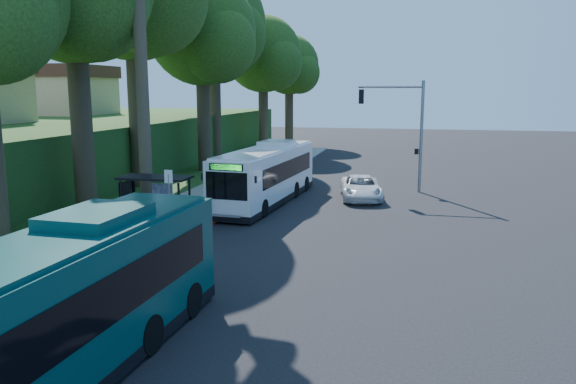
% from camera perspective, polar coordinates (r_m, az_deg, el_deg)
% --- Properties ---
extents(ground, '(140.00, 140.00, 0.00)m').
position_cam_1_polar(ground, '(27.31, 3.05, -3.27)').
color(ground, black).
rests_on(ground, ground).
extents(sidewalk, '(4.50, 70.00, 0.12)m').
position_cam_1_polar(sidewalk, '(29.39, -11.13, -2.35)').
color(sidewalk, gray).
rests_on(sidewalk, ground).
extents(red_curb, '(0.25, 30.00, 0.13)m').
position_cam_1_polar(red_curb, '(24.93, -10.00, -4.59)').
color(red_curb, maroon).
rests_on(red_curb, ground).
extents(grass_verge, '(8.00, 70.00, 0.06)m').
position_cam_1_polar(grass_verge, '(36.30, -16.17, -0.21)').
color(grass_verge, '#234719').
rests_on(grass_verge, ground).
extents(bus_shelter, '(3.20, 1.51, 2.55)m').
position_cam_1_polar(bus_shelter, '(26.50, -13.67, 0.02)').
color(bus_shelter, black).
rests_on(bus_shelter, ground).
extents(stop_sign_pole, '(0.35, 0.06, 3.17)m').
position_cam_1_polar(stop_sign_pole, '(23.76, -11.98, -0.40)').
color(stop_sign_pole, gray).
rests_on(stop_sign_pole, ground).
extents(traffic_signal_pole, '(4.10, 0.30, 7.00)m').
position_cam_1_polar(traffic_signal_pole, '(36.22, 11.82, 6.96)').
color(traffic_signal_pole, gray).
rests_on(traffic_signal_pole, ground).
extents(hillside_backdrop, '(24.00, 60.00, 8.80)m').
position_cam_1_polar(hillside_backdrop, '(51.64, -23.87, 5.03)').
color(hillside_backdrop, '#234719').
rests_on(hillside_backdrop, ground).
extents(tree_2, '(8.82, 8.40, 15.12)m').
position_cam_1_polar(tree_2, '(45.40, -8.65, 15.35)').
color(tree_2, '#382B1E').
rests_on(tree_2, ground).
extents(tree_3, '(10.08, 9.60, 17.28)m').
position_cam_1_polar(tree_3, '(53.69, -7.50, 16.19)').
color(tree_3, '#382B1E').
rests_on(tree_3, ground).
extents(tree_4, '(8.40, 8.00, 14.14)m').
position_cam_1_polar(tree_4, '(60.37, -2.47, 13.47)').
color(tree_4, '#382B1E').
rests_on(tree_4, ground).
extents(tree_5, '(7.35, 7.00, 12.86)m').
position_cam_1_polar(tree_5, '(67.85, 0.19, 12.48)').
color(tree_5, '#382B1E').
rests_on(tree_5, ground).
extents(white_bus, '(3.32, 11.63, 3.42)m').
position_cam_1_polar(white_bus, '(32.26, -2.15, 1.87)').
color(white_bus, white).
rests_on(white_bus, ground).
extents(teal_bus, '(3.04, 12.16, 3.60)m').
position_cam_1_polar(teal_bus, '(13.18, -23.05, -11.22)').
color(teal_bus, '#0B3E3C').
rests_on(teal_bus, ground).
extents(pickup, '(3.11, 5.28, 1.38)m').
position_cam_1_polar(pickup, '(33.68, 7.43, 0.45)').
color(pickup, white).
rests_on(pickup, ground).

